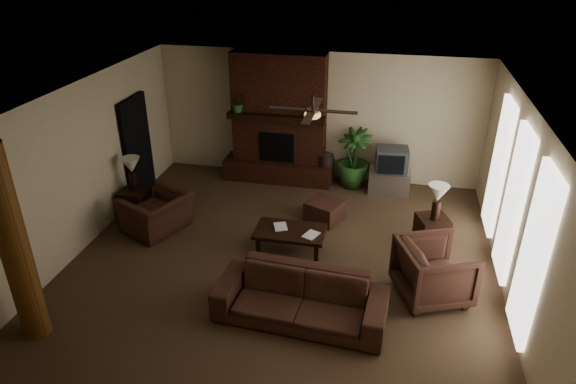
% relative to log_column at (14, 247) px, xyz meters
% --- Properties ---
extents(room_shell, '(7.00, 7.00, 7.00)m').
position_rel_log_column_xyz_m(room_shell, '(2.95, 2.40, 0.00)').
color(room_shell, brown).
rests_on(room_shell, ground).
extents(fireplace, '(2.40, 0.70, 2.80)m').
position_rel_log_column_xyz_m(fireplace, '(2.15, 5.62, -0.24)').
color(fireplace, '#441F12').
rests_on(fireplace, ground).
extents(windows, '(0.08, 3.65, 2.35)m').
position_rel_log_column_xyz_m(windows, '(6.40, 2.60, -0.05)').
color(windows, white).
rests_on(windows, ground).
extents(log_column, '(0.36, 0.36, 2.80)m').
position_rel_log_column_xyz_m(log_column, '(0.00, 0.00, 0.00)').
color(log_column, brown).
rests_on(log_column, ground).
extents(doorway, '(0.10, 1.00, 2.10)m').
position_rel_log_column_xyz_m(doorway, '(-0.49, 4.20, -0.35)').
color(doorway, black).
rests_on(doorway, ground).
extents(ceiling_fan, '(1.35, 1.35, 0.37)m').
position_rel_log_column_xyz_m(ceiling_fan, '(3.35, 2.70, 1.13)').
color(ceiling_fan, black).
rests_on(ceiling_fan, ceiling).
extents(sofa, '(2.46, 0.87, 0.94)m').
position_rel_log_column_xyz_m(sofa, '(3.50, 1.04, -0.93)').
color(sofa, '#3F251B').
rests_on(sofa, ground).
extents(armchair_left, '(1.10, 1.30, 0.96)m').
position_rel_log_column_xyz_m(armchair_left, '(0.46, 2.90, -0.92)').
color(armchair_left, '#3F251B').
rests_on(armchair_left, ground).
extents(armchair_right, '(1.22, 1.26, 1.01)m').
position_rel_log_column_xyz_m(armchair_right, '(5.35, 1.94, -0.90)').
color(armchair_right, '#3F251B').
rests_on(armchair_right, ground).
extents(coffee_table, '(1.20, 0.70, 0.43)m').
position_rel_log_column_xyz_m(coffee_table, '(3.01, 2.70, -1.03)').
color(coffee_table, black).
rests_on(coffee_table, ground).
extents(ottoman, '(0.79, 0.79, 0.40)m').
position_rel_log_column_xyz_m(ottoman, '(3.43, 3.91, -1.20)').
color(ottoman, '#3F251B').
rests_on(ottoman, ground).
extents(tv_stand, '(0.86, 0.53, 0.50)m').
position_rel_log_column_xyz_m(tv_stand, '(4.59, 5.39, -1.15)').
color(tv_stand, '#B8B8BB').
rests_on(tv_stand, ground).
extents(tv, '(0.70, 0.59, 0.52)m').
position_rel_log_column_xyz_m(tv, '(4.61, 5.33, -0.64)').
color(tv, '#39393C').
rests_on(tv, tv_stand).
extents(floor_vase, '(0.34, 0.34, 0.77)m').
position_rel_log_column_xyz_m(floor_vase, '(3.21, 5.50, -0.97)').
color(floor_vase, black).
rests_on(floor_vase, ground).
extents(floor_plant, '(1.17, 1.47, 0.72)m').
position_rel_log_column_xyz_m(floor_plant, '(3.81, 5.55, -1.04)').
color(floor_plant, '#295421').
rests_on(floor_plant, ground).
extents(side_table_left, '(0.53, 0.53, 0.55)m').
position_rel_log_column_xyz_m(side_table_left, '(-0.20, 3.33, -1.12)').
color(side_table_left, black).
rests_on(side_table_left, ground).
extents(lamp_left, '(0.39, 0.39, 0.65)m').
position_rel_log_column_xyz_m(lamp_left, '(-0.20, 3.38, -0.40)').
color(lamp_left, black).
rests_on(lamp_left, side_table_left).
extents(side_table_right, '(0.64, 0.64, 0.55)m').
position_rel_log_column_xyz_m(side_table_right, '(5.40, 3.43, -1.12)').
color(side_table_right, black).
rests_on(side_table_right, ground).
extents(lamp_right, '(0.45, 0.45, 0.65)m').
position_rel_log_column_xyz_m(lamp_right, '(5.41, 3.37, -0.40)').
color(lamp_right, black).
rests_on(lamp_right, side_table_right).
extents(mantel_plant, '(0.41, 0.45, 0.33)m').
position_rel_log_column_xyz_m(mantel_plant, '(1.32, 5.39, 0.32)').
color(mantel_plant, '#295421').
rests_on(mantel_plant, fireplace).
extents(mantel_vase, '(0.24, 0.24, 0.22)m').
position_rel_log_column_xyz_m(mantel_vase, '(2.91, 5.32, 0.27)').
color(mantel_vase, '#98503C').
rests_on(mantel_vase, fireplace).
extents(book_a, '(0.21, 0.10, 0.29)m').
position_rel_log_column_xyz_m(book_a, '(2.73, 2.71, -0.83)').
color(book_a, '#999999').
rests_on(book_a, coffee_table).
extents(book_b, '(0.20, 0.10, 0.29)m').
position_rel_log_column_xyz_m(book_b, '(3.29, 2.63, -0.82)').
color(book_b, '#999999').
rests_on(book_b, coffee_table).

